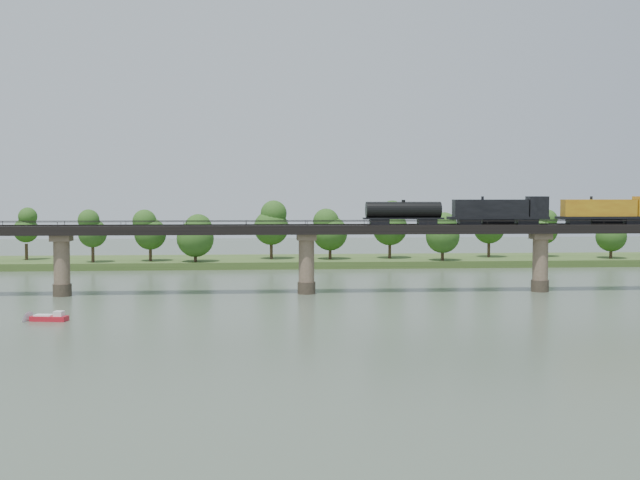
{
  "coord_description": "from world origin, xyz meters",
  "views": [
    {
      "loc": [
        -7.89,
        -102.96,
        16.7
      ],
      "look_at": [
        2.27,
        30.0,
        9.0
      ],
      "focal_mm": 45.0,
      "sensor_mm": 36.0,
      "label": 1
    }
  ],
  "objects": [
    {
      "name": "ground",
      "position": [
        0.0,
        0.0,
        0.0
      ],
      "size": [
        400.0,
        400.0,
        0.0
      ],
      "primitive_type": "plane",
      "color": "#3E4C3C",
      "rests_on": "ground"
    },
    {
      "name": "freight_train",
      "position": [
        45.31,
        30.0,
        13.78
      ],
      "size": [
        69.41,
        2.7,
        4.78
      ],
      "color": "black",
      "rests_on": "bridge"
    },
    {
      "name": "far_treeline",
      "position": [
        -8.21,
        80.52,
        8.83
      ],
      "size": [
        289.06,
        17.54,
        13.6
      ],
      "color": "#382619",
      "rests_on": "far_bank"
    },
    {
      "name": "bridge",
      "position": [
        0.0,
        30.0,
        5.46
      ],
      "size": [
        236.0,
        30.0,
        11.5
      ],
      "color": "#473A2D",
      "rests_on": "ground"
    },
    {
      "name": "motorboat",
      "position": [
        -35.37,
        3.93,
        0.46
      ],
      "size": [
        4.99,
        2.56,
        1.33
      ],
      "rotation": [
        0.0,
        0.0,
        -0.19
      ],
      "color": "red",
      "rests_on": "ground"
    },
    {
      "name": "far_bank",
      "position": [
        0.0,
        85.0,
        0.8
      ],
      "size": [
        300.0,
        24.0,
        1.6
      ],
      "primitive_type": "cube",
      "color": "#365120",
      "rests_on": "ground"
    },
    {
      "name": "bridge_superstructure",
      "position": [
        0.0,
        30.0,
        11.79
      ],
      "size": [
        220.0,
        4.9,
        0.75
      ],
      "color": "black",
      "rests_on": "bridge"
    }
  ]
}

